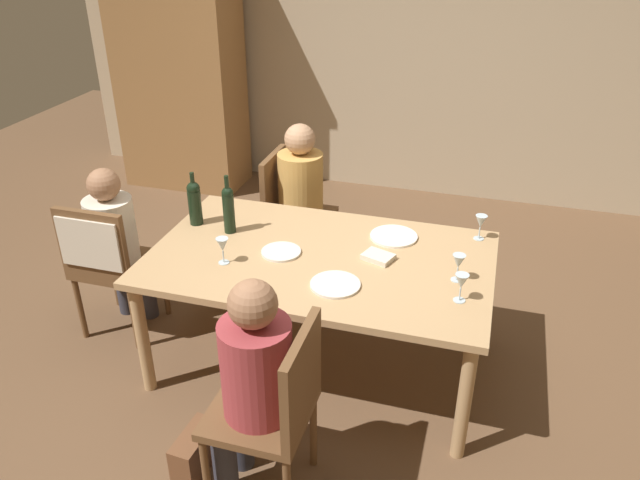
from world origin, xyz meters
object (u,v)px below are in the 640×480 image
Objects in this scene: person_woman_host at (304,192)px; armoire_cabinet at (179,70)px; dinner_plate_guest_right at (335,285)px; handbag at (195,452)px; wine_glass_far at (461,282)px; wine_glass_near_left at (459,262)px; chair_far_left at (289,207)px; wine_glass_centre at (481,222)px; dining_table at (320,267)px; dinner_plate_host at (281,252)px; person_man_guest at (252,377)px; chair_left_end at (103,255)px; wine_bottle_dark_red at (229,208)px; wine_glass_near_right at (223,246)px; wine_bottle_tall_green at (195,202)px; person_man_bearded at (116,237)px; chair_near at (277,404)px; dinner_plate_guest_left at (394,236)px.

armoire_cabinet is at bearing -129.87° from person_woman_host.
handbag is at bearing -126.85° from dinner_plate_guest_right.
person_woman_host reaches higher than wine_glass_far.
person_woman_host is at bearing 139.11° from wine_glass_near_left.
chair_far_left reaches higher than wine_glass_centre.
dinner_plate_host is (-0.22, -0.03, 0.08)m from dining_table.
person_man_guest is (0.37, -1.89, -0.01)m from person_woman_host.
wine_bottle_dark_red is at bearing 19.04° from chair_left_end.
chair_left_end is 4.16× the size of dinner_plate_host.
wine_glass_near_left is 0.58× the size of dinner_plate_guest_right.
dining_table is 1.03m from person_woman_host.
wine_glass_centre is at bearing 27.19° from wine_glass_near_right.
armoire_cabinet reaches higher than chair_left_end.
handbag is at bearing -140.32° from wine_glass_near_left.
wine_bottle_tall_green reaches higher than dining_table.
person_man_bearded reaches higher than wine_glass_far.
person_man_guest is (0.48, -1.89, 0.13)m from chair_far_left.
chair_left_end reaches higher than dining_table.
wine_bottle_dark_red is at bearing 7.93° from person_man_bearded.
chair_far_left is at bearing 48.78° from person_man_bearded.
wine_glass_centre is (1.41, 0.32, -0.05)m from wine_bottle_dark_red.
chair_near reaches higher than wine_glass_far.
armoire_cabinet is at bearing 119.32° from wine_bottle_tall_green.
person_woman_host is (1.64, -1.37, -0.43)m from armoire_cabinet.
chair_far_left and chair_near have the same top height.
chair_near is at bearing -71.71° from dinner_plate_host.
armoire_cabinet is at bearing 139.71° from wine_glass_near_left.
chair_near is (0.09, -0.95, -0.13)m from dining_table.
dinner_plate_guest_right is at bearing -32.37° from dinner_plate_host.
dinner_plate_guest_right is at bearing -4.53° from wine_glass_near_right.
wine_bottle_dark_red is (0.73, 0.25, 0.30)m from chair_left_end.
wine_bottle_dark_red is (-0.20, -0.82, 0.23)m from person_woman_host.
chair_far_left is 4.16× the size of dinner_plate_host.
dinner_plate_guest_left is at bearing -165.54° from wine_glass_centre.
armoire_cabinet is 1.17× the size of dining_table.
armoire_cabinet is 2.63m from wine_bottle_dark_red.
wine_bottle_tall_green is at bearing -172.25° from dinner_plate_guest_left.
dinner_plate_host is (0.37, -0.16, -0.15)m from wine_bottle_dark_red.
person_woman_host is at bearing 76.63° from wine_bottle_dark_red.
wine_bottle_tall_green is 2.22× the size of wine_glass_centre.
wine_glass_centre reaches higher than dining_table.
wine_glass_centre is (1.33, -0.50, 0.31)m from chair_far_left.
armoire_cabinet is 8.47× the size of dinner_plate_guest_right.
wine_glass_near_right is at bearing -58.40° from armoire_cabinet.
chair_near is at bearing -125.89° from wine_glass_near_left.
wine_glass_near_left is (0.74, -0.04, 0.18)m from dining_table.
person_woman_host is 7.74× the size of wine_glass_near_right.
wine_glass_near_right is at bearing 179.62° from wine_glass_far.
wine_glass_centre is at bearing 9.70° from wine_bottle_tall_green.
wine_glass_near_left is at bearing 8.28° from wine_glass_near_right.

